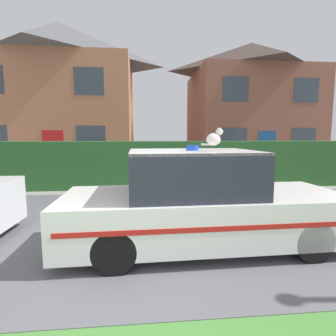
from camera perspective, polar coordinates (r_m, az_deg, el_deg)
road_strip at (r=5.57m, az=-8.80°, el=-11.91°), size 28.00×5.90×0.01m
garden_hedge at (r=9.36m, az=0.59°, el=0.86°), size 12.96×0.89×1.63m
police_car at (r=4.31m, az=7.16°, el=-7.58°), size 4.53×1.80×1.64m
cat at (r=4.01m, az=10.11°, el=6.42°), size 0.31×0.18×0.27m
house_left at (r=17.33m, az=-22.30°, el=14.53°), size 8.73×6.86×8.36m
house_right at (r=18.08m, az=17.36°, el=13.17°), size 7.52×5.98×7.63m
wheelie_bin at (r=10.25m, az=18.79°, el=-0.68°), size 0.75×0.70×1.02m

